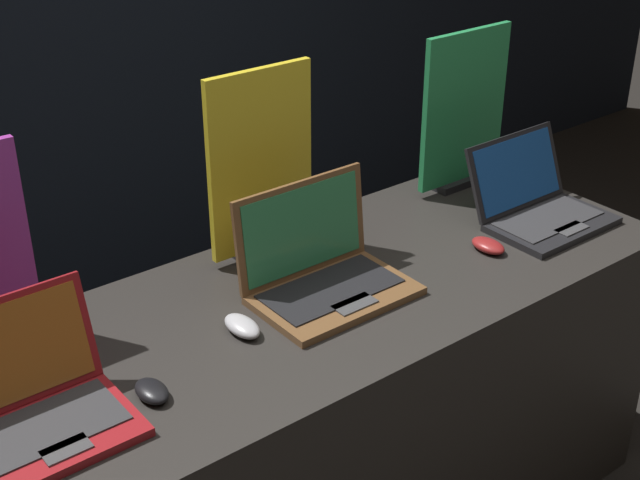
# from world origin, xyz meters

# --- Properties ---
(display_counter) EXTENTS (1.99, 0.74, 0.86)m
(display_counter) POSITION_xyz_m (0.00, 0.37, 0.43)
(display_counter) COLOR #282623
(display_counter) RESTS_ON ground_plane
(laptop_front) EXTENTS (0.33, 0.30, 0.25)m
(laptop_front) POSITION_xyz_m (-0.77, 0.31, 0.91)
(laptop_front) COLOR maroon
(laptop_front) RESTS_ON display_counter
(mouse_front) EXTENTS (0.06, 0.10, 0.03)m
(mouse_front) POSITION_xyz_m (-0.55, 0.25, 0.87)
(mouse_front) COLOR black
(mouse_front) RESTS_ON display_counter
(laptop_middle) EXTENTS (0.40, 0.28, 0.27)m
(laptop_middle) POSITION_xyz_m (0.01, 0.37, 0.92)
(laptop_middle) COLOR brown
(laptop_middle) RESTS_ON display_counter
(mouse_middle) EXTENTS (0.06, 0.12, 0.03)m
(mouse_middle) POSITION_xyz_m (-0.26, 0.34, 0.87)
(mouse_middle) COLOR #B2B2B7
(mouse_middle) RESTS_ON display_counter
(promo_stand_middle) EXTENTS (0.32, 0.07, 0.52)m
(promo_stand_middle) POSITION_xyz_m (0.01, 0.63, 1.11)
(promo_stand_middle) COLOR black
(promo_stand_middle) RESTS_ON display_counter
(laptop_back) EXTENTS (0.36, 0.31, 0.23)m
(laptop_back) POSITION_xyz_m (0.75, 0.30, 0.91)
(laptop_back) COLOR black
(laptop_back) RESTS_ON display_counter
(mouse_back) EXTENTS (0.07, 0.11, 0.03)m
(mouse_back) POSITION_xyz_m (0.50, 0.26, 0.87)
(mouse_back) COLOR maroon
(mouse_back) RESTS_ON display_counter
(promo_stand_back) EXTENTS (0.34, 0.07, 0.50)m
(promo_stand_back) POSITION_xyz_m (0.75, 0.62, 1.10)
(promo_stand_back) COLOR black
(promo_stand_back) RESTS_ON display_counter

